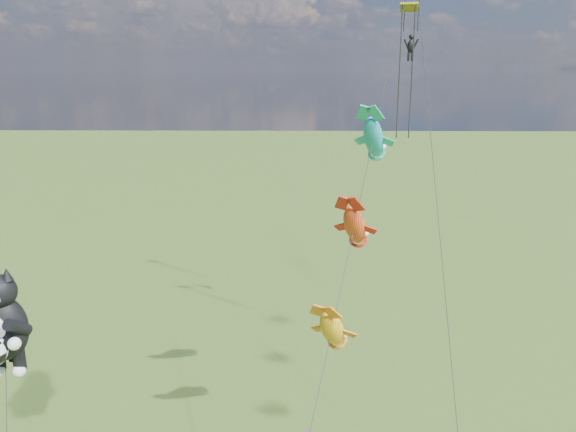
{
  "coord_description": "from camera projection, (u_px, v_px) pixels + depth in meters",
  "views": [
    {
      "loc": [
        8.0,
        -15.2,
        17.51
      ],
      "look_at": [
        7.51,
        13.0,
        10.11
      ],
      "focal_mm": 35.0,
      "sensor_mm": 36.0,
      "label": 1
    }
  ],
  "objects": [
    {
      "name": "cat_kite_rig",
      "position": [
        1.0,
        325.0,
        23.61
      ],
      "size": [
        2.34,
        4.09,
        9.57
      ],
      "rotation": [
        0.0,
        0.0,
        0.26
      ],
      "color": "brown",
      "rests_on": "ground"
    },
    {
      "name": "fish_windsock_rig",
      "position": [
        344.0,
        276.0,
        21.7
      ],
      "size": [
        5.59,
        15.04,
        17.39
      ],
      "rotation": [
        0.0,
        0.0,
        -0.02
      ],
      "color": "brown",
      "rests_on": "ground"
    },
    {
      "name": "parafoil_rig",
      "position": [
        413.0,
        29.0,
        31.75
      ],
      "size": [
        1.88,
        17.54,
        27.49
      ],
      "rotation": [
        0.0,
        0.0,
        0.09
      ],
      "color": "brown",
      "rests_on": "ground"
    }
  ]
}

